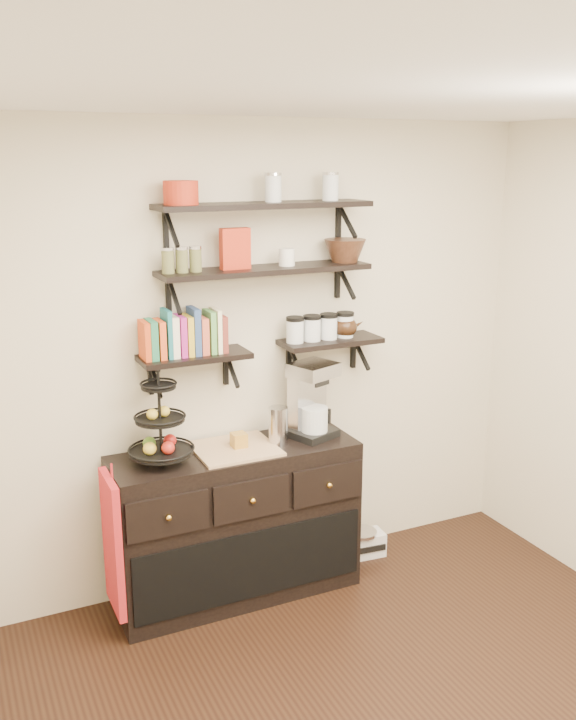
{
  "coord_description": "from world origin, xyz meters",
  "views": [
    {
      "loc": [
        -1.66,
        -2.22,
        2.49
      ],
      "look_at": [
        -0.08,
        1.15,
        1.49
      ],
      "focal_mm": 38.0,
      "sensor_mm": 36.0,
      "label": 1
    }
  ],
  "objects_px": {
    "coffee_maker": "(311,401)",
    "radio": "(362,543)",
    "sideboard": "(236,523)",
    "fruit_stand": "(161,431)"
  },
  "relations": [
    {
      "from": "fruit_stand",
      "to": "sideboard",
      "type": "bearing_deg",
      "value": -0.5
    },
    {
      "from": "sideboard",
      "to": "radio",
      "type": "xyz_separation_m",
      "value": [
        0.88,
        0.06,
        -0.37
      ]
    },
    {
      "from": "sideboard",
      "to": "fruit_stand",
      "type": "relative_size",
      "value": 2.77
    },
    {
      "from": "fruit_stand",
      "to": "radio",
      "type": "distance_m",
      "value": 1.63
    },
    {
      "from": "fruit_stand",
      "to": "radio",
      "type": "height_order",
      "value": "fruit_stand"
    },
    {
      "from": "coffee_maker",
      "to": "radio",
      "type": "height_order",
      "value": "coffee_maker"
    },
    {
      "from": "fruit_stand",
      "to": "coffee_maker",
      "type": "xyz_separation_m",
      "value": [
        0.91,
        0.03,
        0.04
      ]
    },
    {
      "from": "fruit_stand",
      "to": "coffee_maker",
      "type": "relative_size",
      "value": 1.13
    },
    {
      "from": "coffee_maker",
      "to": "radio",
      "type": "xyz_separation_m",
      "value": [
        0.39,
        0.03,
        -1.03
      ]
    },
    {
      "from": "sideboard",
      "to": "fruit_stand",
      "type": "distance_m",
      "value": 0.75
    }
  ]
}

